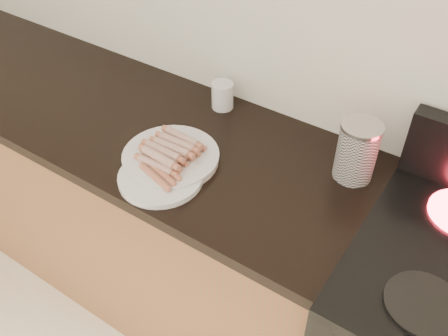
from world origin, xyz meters
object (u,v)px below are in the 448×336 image
Objects in this scene: main_plate at (171,158)px; mug at (222,95)px; canister at (357,151)px; side_plate at (161,177)px.

main_plate is 3.10× the size of mug.
canister is 0.52m from mug.
side_plate is (0.03, -0.08, -0.00)m from main_plate.
mug is (-0.06, 0.41, 0.04)m from side_plate.
main_plate is 0.55m from canister.
main_plate reaches higher than side_plate.
main_plate is 0.33m from mug.
mug is at bearing 98.10° from side_plate.
mug reaches higher than side_plate.
side_plate is at bearing -144.23° from canister.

